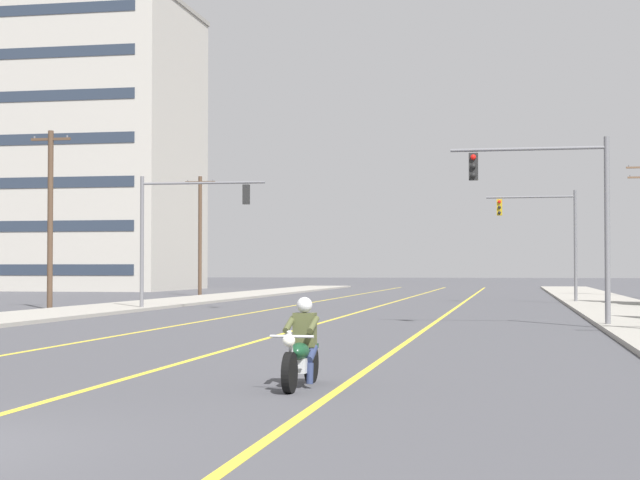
{
  "coord_description": "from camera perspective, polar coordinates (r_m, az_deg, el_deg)",
  "views": [
    {
      "loc": [
        6.77,
        -9.98,
        1.93
      ],
      "look_at": [
        1.36,
        19.23,
        2.74
      ],
      "focal_mm": 58.38,
      "sensor_mm": 36.0,
      "label": 1
    }
  ],
  "objects": [
    {
      "name": "lane_stripe_center",
      "position": [
        55.41,
        3.59,
        -3.55
      ],
      "size": [
        0.16,
        100.0,
        0.01
      ],
      "primitive_type": "cube",
      "color": "yellow",
      "rests_on": "ground"
    },
    {
      "name": "lane_stripe_left",
      "position": [
        56.12,
        -0.94,
        -3.53
      ],
      "size": [
        0.16,
        100.0,
        0.01
      ],
      "primitive_type": "cube",
      "color": "yellow",
      "rests_on": "ground"
    },
    {
      "name": "lane_stripe_right",
      "position": [
        55.08,
        7.67,
        -3.55
      ],
      "size": [
        0.16,
        100.0,
        0.01
      ],
      "primitive_type": "cube",
      "color": "yellow",
      "rests_on": "ground"
    },
    {
      "name": "sidewalk_kerb_right",
      "position": [
        50.25,
        16.13,
        -3.62
      ],
      "size": [
        4.4,
        110.0,
        0.14
      ],
      "primitive_type": "cube",
      "color": "#9E998E",
      "rests_on": "ground"
    },
    {
      "name": "sidewalk_kerb_left",
      "position": [
        53.31,
        -9.78,
        -3.54
      ],
      "size": [
        4.4,
        110.0,
        0.14
      ],
      "primitive_type": "cube",
      "color": "#9E998E",
      "rests_on": "ground"
    },
    {
      "name": "motorcycle_with_rider",
      "position": [
        16.95,
        -1.02,
        -6.12
      ],
      "size": [
        0.7,
        2.19,
        1.46
      ],
      "color": "black",
      "rests_on": "ground"
    },
    {
      "name": "traffic_signal_near_right",
      "position": [
        34.77,
        13.05,
        2.08
      ],
      "size": [
        5.12,
        0.37,
        6.2
      ],
      "color": "slate",
      "rests_on": "ground"
    },
    {
      "name": "traffic_signal_near_left",
      "position": [
        48.33,
        -7.78,
        1.1
      ],
      "size": [
        5.91,
        0.45,
        6.2
      ],
      "color": "slate",
      "rests_on": "ground"
    },
    {
      "name": "traffic_signal_mid_right",
      "position": [
        58.27,
        12.46,
        0.61
      ],
      "size": [
        4.89,
        0.37,
        6.2
      ],
      "color": "slate",
      "rests_on": "ground"
    },
    {
      "name": "utility_pole_left_near",
      "position": [
        50.3,
        -14.57,
        1.29
      ],
      "size": [
        1.95,
        0.26,
        8.39
      ],
      "color": "#4C3828",
      "rests_on": "ground"
    },
    {
      "name": "utility_pole_left_far",
      "position": [
        72.66,
        -6.59,
        0.38
      ],
      "size": [
        2.15,
        0.26,
        8.33
      ],
      "color": "#4C3828",
      "rests_on": "ground"
    },
    {
      "name": "apartment_building_far_left_block",
      "position": [
        96.49,
        -12.74,
        4.97
      ],
      "size": [
        18.49,
        16.07,
        25.66
      ],
      "color": "#B2ADA3",
      "rests_on": "ground"
    }
  ]
}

